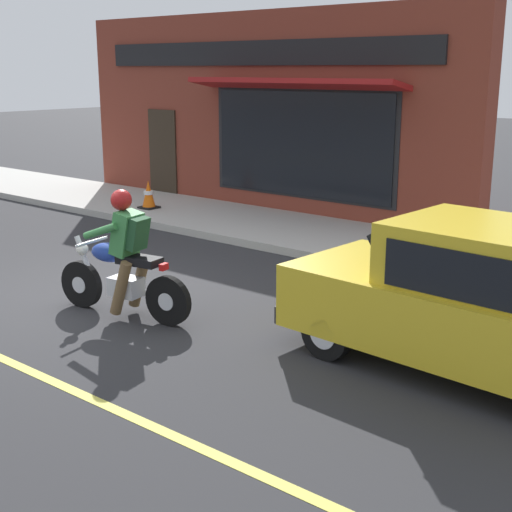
{
  "coord_description": "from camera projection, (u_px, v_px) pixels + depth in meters",
  "views": [
    {
      "loc": [
        -5.58,
        -7.85,
        3.03
      ],
      "look_at": [
        0.52,
        -2.83,
        0.95
      ],
      "focal_mm": 50.0,
      "sensor_mm": 36.0,
      "label": 1
    }
  ],
  "objects": [
    {
      "name": "ground_plane",
      "position": [
        72.0,
        297.0,
        9.77
      ],
      "size": [
        80.0,
        80.0,
        0.0
      ],
      "primitive_type": "plane",
      "color": "#2B2B2D"
    },
    {
      "name": "sidewalk_curb",
      "position": [
        177.0,
        211.0,
        15.29
      ],
      "size": [
        2.6,
        22.0,
        0.14
      ],
      "primitive_type": "cube",
      "color": "#ADAAA3",
      "rests_on": "ground"
    },
    {
      "name": "storefront_building",
      "position": [
        261.0,
        113.0,
        15.24
      ],
      "size": [
        1.25,
        10.16,
        4.2
      ],
      "color": "maroon",
      "rests_on": "ground"
    },
    {
      "name": "motorcycle_with_rider",
      "position": [
        123.0,
        264.0,
        8.86
      ],
      "size": [
        0.68,
        2.01,
        1.62
      ],
      "color": "black",
      "rests_on": "ground"
    },
    {
      "name": "car_hatchback",
      "position": [
        472.0,
        301.0,
        7.18
      ],
      "size": [
        1.87,
        3.87,
        1.57
      ],
      "color": "black",
      "rests_on": "ground"
    },
    {
      "name": "traffic_cone",
      "position": [
        149.0,
        195.0,
        15.18
      ],
      "size": [
        0.36,
        0.36,
        0.6
      ],
      "color": "black",
      "rests_on": "sidewalk_curb"
    }
  ]
}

